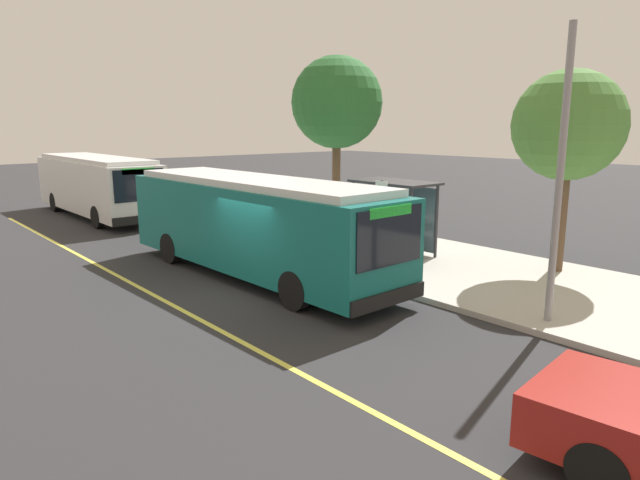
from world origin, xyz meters
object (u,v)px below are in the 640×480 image
Objects in this scene: route_sign_post at (381,215)px; pedestrian_commuter at (417,237)px; waiting_bench at (394,238)px; transit_bus_second at (97,184)px; transit_bus_main at (255,223)px.

route_sign_post is 1.86m from pedestrian_commuter.
route_sign_post reaches higher than waiting_bench.
transit_bus_second reaches higher than pedestrian_commuter.
transit_bus_main is 4.92m from pedestrian_commuter.
pedestrian_commuter is (1.95, -1.17, 0.48)m from waiting_bench.
pedestrian_commuter is (17.12, 3.68, -0.50)m from transit_bus_second.
transit_bus_second is 15.96m from waiting_bench.
transit_bus_main is at bearing -141.34° from route_sign_post.
transit_bus_second reaches higher than waiting_bench.
transit_bus_main is 1.01× the size of transit_bus_second.
pedestrian_commuter is (-0.05, 1.66, -0.84)m from route_sign_post.
transit_bus_main is at bearing -125.63° from pedestrian_commuter.
waiting_bench is 0.57× the size of route_sign_post.
transit_bus_main is 6.31× the size of pedestrian_commuter.
transit_bus_main is 5.31m from waiting_bench.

